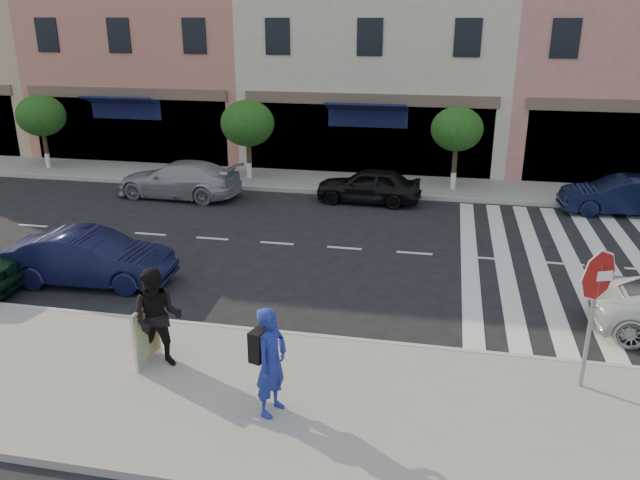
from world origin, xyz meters
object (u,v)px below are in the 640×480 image
at_px(poster_board, 147,336).
at_px(car_far_right, 621,196).
at_px(walker, 157,318).
at_px(car_far_mid, 369,185).
at_px(car_far_left, 179,179).
at_px(car_near_mid, 90,258).
at_px(stop_sign, 596,289).
at_px(photographer, 271,362).

height_order(poster_board, car_far_right, poster_board).
height_order(walker, car_far_mid, walker).
height_order(poster_board, car_far_left, car_far_left).
bearing_deg(walker, car_far_left, 98.93).
relative_size(poster_board, car_near_mid, 0.28).
relative_size(stop_sign, poster_board, 2.24).
distance_m(car_far_mid, car_far_right, 8.43).
height_order(car_near_mid, car_far_mid, car_near_mid).
bearing_deg(stop_sign, car_near_mid, 144.87).
bearing_deg(car_far_right, stop_sign, -18.78).
relative_size(walker, car_far_mid, 0.52).
bearing_deg(car_far_left, car_near_mid, 11.22).
relative_size(stop_sign, photographer, 1.38).
bearing_deg(car_far_right, walker, -44.24).
xyz_separation_m(car_far_mid, car_far_right, (8.43, 0.33, 0.01)).
bearing_deg(car_far_right, photographer, -35.18).
height_order(photographer, car_far_left, photographer).
xyz_separation_m(stop_sign, photographer, (-5.09, -1.79, -0.93)).
bearing_deg(stop_sign, car_far_mid, 93.59).
xyz_separation_m(walker, car_far_right, (10.73, 12.29, -0.47)).
xyz_separation_m(photographer, car_far_right, (8.31, 13.26, -0.44)).
bearing_deg(walker, car_near_mid, 121.84).
relative_size(photographer, car_near_mid, 0.46).
bearing_deg(car_far_mid, car_near_mid, -31.77).
bearing_deg(car_far_mid, poster_board, -9.50).
bearing_deg(poster_board, car_far_right, 57.49).
distance_m(photographer, walker, 2.61).
bearing_deg(stop_sign, walker, 164.71).
bearing_deg(car_far_right, car_far_left, -89.28).
distance_m(stop_sign, car_near_mid, 11.39).
height_order(photographer, car_far_right, photographer).
height_order(poster_board, car_far_mid, poster_board).
xyz_separation_m(poster_board, car_far_left, (-4.31, 11.25, -0.05)).
xyz_separation_m(stop_sign, car_far_right, (3.22, 11.47, -1.37)).
xyz_separation_m(walker, car_near_mid, (-3.48, 3.49, -0.45)).
bearing_deg(car_near_mid, walker, -139.06).
distance_m(walker, car_far_right, 16.32).
xyz_separation_m(stop_sign, car_far_mid, (-5.21, 11.14, -1.39)).
height_order(photographer, walker, walker).
xyz_separation_m(poster_board, car_far_right, (10.98, 12.27, -0.07)).
distance_m(photographer, car_far_left, 14.10).
xyz_separation_m(car_near_mid, car_far_mid, (5.79, 8.47, -0.04)).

